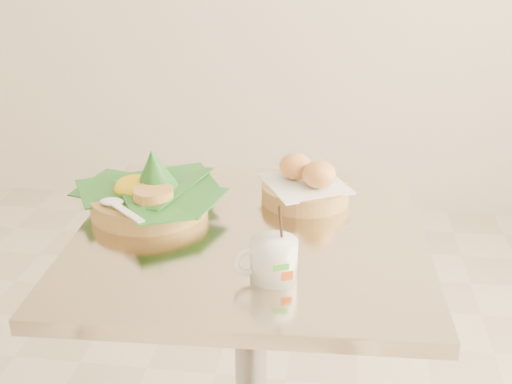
# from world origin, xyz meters

# --- Properties ---
(cafe_table) EXTENTS (0.73, 0.73, 0.75)m
(cafe_table) POSITION_xyz_m (0.18, -0.01, 0.53)
(cafe_table) COLOR gray
(cafe_table) RESTS_ON floor
(rice_basket) EXTENTS (0.31, 0.32, 0.16)m
(rice_basket) POSITION_xyz_m (-0.05, 0.06, 0.79)
(rice_basket) COLOR #AF8D4B
(rice_basket) RESTS_ON cafe_table
(bread_basket) EXTENTS (0.22, 0.22, 0.10)m
(bread_basket) POSITION_xyz_m (0.28, 0.16, 0.79)
(bread_basket) COLOR #AF8D4B
(bread_basket) RESTS_ON cafe_table
(coffee_mug) EXTENTS (0.11, 0.09, 0.14)m
(coffee_mug) POSITION_xyz_m (0.24, -0.18, 0.79)
(coffee_mug) COLOR white
(coffee_mug) RESTS_ON cafe_table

